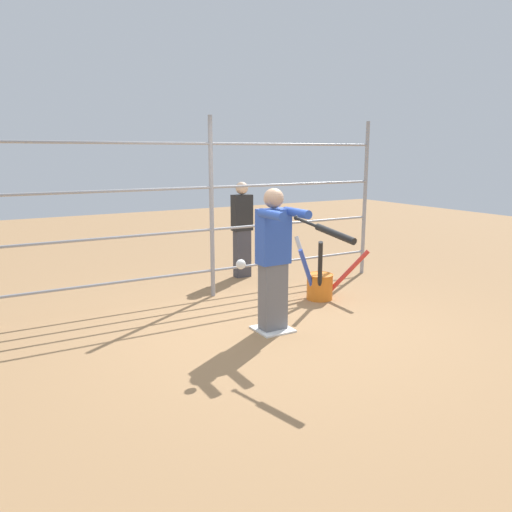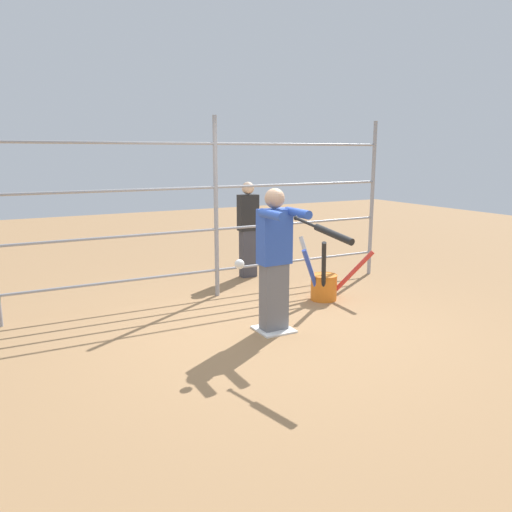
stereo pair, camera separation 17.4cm
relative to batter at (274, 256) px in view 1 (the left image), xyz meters
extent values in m
plane|color=#9E754C|center=(0.00, -0.02, -0.87)|extent=(24.00, 24.00, 0.00)
cube|color=white|center=(0.00, -0.02, -0.86)|extent=(0.40, 0.40, 0.02)
cylinder|color=#939399|center=(-2.75, -1.62, 0.36)|extent=(0.06, 0.06, 2.47)
cylinder|color=#939399|center=(0.00, -1.62, 0.36)|extent=(0.06, 0.06, 2.47)
cylinder|color=#939399|center=(0.00, -1.62, -0.50)|extent=(5.50, 0.04, 0.04)
cylinder|color=#939399|center=(0.00, -1.62, 0.08)|extent=(5.50, 0.04, 0.04)
cylinder|color=#939399|center=(0.00, -1.62, 0.65)|extent=(5.50, 0.04, 0.04)
cylinder|color=#939399|center=(0.00, -1.62, 1.23)|extent=(5.50, 0.04, 0.04)
cube|color=slate|center=(0.00, -0.02, -0.48)|extent=(0.29, 0.19, 0.78)
cube|color=#2D51B7|center=(0.00, -0.02, 0.21)|extent=(0.36, 0.21, 0.61)
sphere|color=tan|center=(0.00, -0.02, 0.63)|extent=(0.22, 0.22, 0.22)
cylinder|color=#2D51B7|center=(-0.16, 0.20, 0.48)|extent=(0.09, 0.43, 0.09)
cylinder|color=#2D51B7|center=(0.16, 0.20, 0.48)|extent=(0.09, 0.43, 0.09)
sphere|color=black|center=(0.00, 0.41, 0.46)|extent=(0.05, 0.05, 0.05)
cylinder|color=black|center=(-0.01, 0.58, 0.44)|extent=(0.06, 0.33, 0.08)
cylinder|color=black|center=(-0.05, 0.98, 0.38)|extent=(0.11, 0.50, 0.14)
sphere|color=white|center=(0.65, 0.44, 0.06)|extent=(0.10, 0.10, 0.10)
cylinder|color=orange|center=(-1.21, -0.74, -0.70)|extent=(0.36, 0.36, 0.35)
torus|color=orange|center=(-1.21, -0.74, -0.52)|extent=(0.37, 0.37, 0.01)
cylinder|color=#B2B2B7|center=(-1.11, -0.94, -0.43)|extent=(0.21, 0.36, 0.82)
cylinder|color=black|center=(-1.07, -0.56, -0.42)|extent=(0.28, 0.34, 0.85)
cylinder|color=red|center=(-1.50, -0.54, -0.51)|extent=(0.54, 0.40, 0.68)
cylinder|color=#334CB2|center=(-0.99, -0.71, -0.48)|extent=(0.36, 0.10, 0.72)
cube|color=#3F3F47|center=(-0.88, -2.39, -0.49)|extent=(0.25, 0.16, 0.76)
cube|color=black|center=(-0.88, -2.39, 0.18)|extent=(0.32, 0.17, 0.57)
sphere|color=beige|center=(-0.88, -2.39, 0.56)|extent=(0.20, 0.20, 0.20)
camera|label=1|loc=(2.85, 4.57, 1.12)|focal=35.00mm
camera|label=2|loc=(2.70, 4.65, 1.12)|focal=35.00mm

